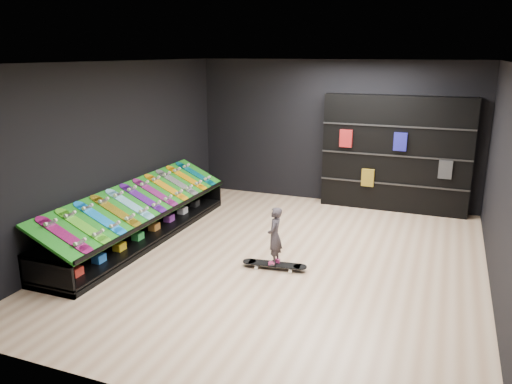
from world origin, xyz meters
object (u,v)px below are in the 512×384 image
(display_rack, at_px, (142,225))
(back_shelving, at_px, (395,154))
(floor_skateboard, at_px, (274,266))
(child, at_px, (275,247))

(display_rack, relative_size, back_shelving, 1.55)
(back_shelving, bearing_deg, floor_skateboard, -109.12)
(back_shelving, bearing_deg, child, -109.12)
(display_rack, relative_size, floor_skateboard, 4.59)
(child, bearing_deg, display_rack, -102.65)
(floor_skateboard, distance_m, child, 0.30)
(floor_skateboard, bearing_deg, display_rack, 165.13)
(display_rack, distance_m, back_shelving, 5.16)
(back_shelving, distance_m, child, 3.98)
(display_rack, xyz_separation_m, back_shelving, (3.84, 3.32, 0.91))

